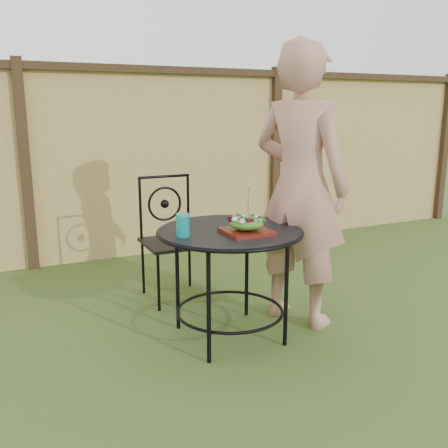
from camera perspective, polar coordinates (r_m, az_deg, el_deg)
name	(u,v)px	position (r m, az deg, el deg)	size (l,w,h in m)	color
ground	(271,333)	(3.42, 5.37, -12.33)	(60.00, 60.00, 0.00)	#2B4616
fence	(162,161)	(5.12, -7.05, 7.19)	(8.00, 0.12, 1.90)	#DDBF6D
patio_table	(230,251)	(3.16, 0.67, -3.07)	(0.92, 0.92, 0.72)	black
patio_chair	(172,234)	(3.92, -5.99, -1.19)	(0.46, 0.46, 0.95)	black
diner	(300,187)	(3.40, 8.69, 4.21)	(0.69, 0.45, 1.90)	tan
salad_plate	(246,232)	(3.02, 2.59, -0.88)	(0.27, 0.27, 0.02)	#411209
salad	(247,223)	(3.00, 2.60, 0.08)	(0.21, 0.21, 0.08)	#235614
fork	(248,202)	(2.98, 2.79, 2.54)	(0.01, 0.01, 0.18)	silver
drinking_glass	(183,225)	(2.94, -4.73, -0.12)	(0.08, 0.08, 0.14)	#0D8B99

